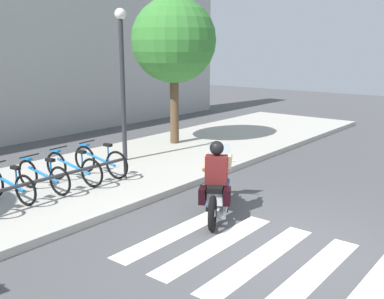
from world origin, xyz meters
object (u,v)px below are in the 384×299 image
bike_rack (59,177)px  tree_near_rack (174,41)px  bicycle_1 (9,185)px  street_lamp (122,72)px  bicycle_2 (43,176)px  motorcycle (217,190)px  rider (217,173)px  bicycle_3 (73,168)px  bicycle_4 (100,161)px

bike_rack → tree_near_rack: tree_near_rack is taller
bicycle_1 → bike_rack: (0.75, -0.55, 0.08)m
street_lamp → tree_near_rack: tree_near_rack is taller
bicycle_2 → tree_near_rack: 6.12m
motorcycle → rider: (-0.07, -0.04, 0.36)m
bike_rack → tree_near_rack: size_ratio=0.80×
bicycle_2 → street_lamp: (2.89, 0.66, 1.96)m
bicycle_3 → bike_rack: bicycle_3 is taller
bicycle_1 → tree_near_rack: bearing=9.9°
bicycle_4 → tree_near_rack: 4.85m
bicycle_2 → tree_near_rack: tree_near_rack is taller
bicycle_2 → street_lamp: bearing=12.9°
bike_rack → bicycle_2: bearing=90.1°
motorcycle → bicycle_4: 3.27m
bicycle_2 → bicycle_4: size_ratio=0.96×
tree_near_rack → bicycle_1: bearing=-170.1°
bicycle_2 → street_lamp: street_lamp is taller
bicycle_1 → bicycle_3: bearing=-0.0°
bicycle_3 → street_lamp: 2.97m
bicycle_1 → bike_rack: 0.94m
bicycle_3 → bike_rack: 0.94m
rider → bicycle_2: 3.65m
rider → bike_rack: (-1.50, 2.76, -0.25)m
street_lamp → tree_near_rack: bearing=9.2°
rider → bicycle_1: rider is taller
bicycle_3 → tree_near_rack: size_ratio=0.38×
motorcycle → bicycle_1: 4.01m
motorcycle → bike_rack: (-1.57, 2.72, 0.11)m
street_lamp → tree_near_rack: 2.62m
street_lamp → bicycle_2: bearing=-167.1°
bicycle_1 → tree_near_rack: size_ratio=0.35×
rider → tree_near_rack: tree_near_rack is taller
bicycle_1 → street_lamp: 4.19m
bicycle_4 → bike_rack: bicycle_4 is taller
bicycle_3 → bicycle_4: bearing=-0.0°
tree_near_rack → bike_rack: bearing=-163.2°
bicycle_4 → tree_near_rack: tree_near_rack is taller
bicycle_3 → bicycle_4: 0.75m
rider → street_lamp: 4.52m
bicycle_2 → bicycle_4: bearing=-0.0°
bicycle_3 → street_lamp: bearing=17.2°
bicycle_2 → bicycle_3: 0.75m
bicycle_1 → bicycle_3: bicycle_3 is taller
bicycle_4 → bike_rack: size_ratio=0.46×
bicycle_4 → street_lamp: size_ratio=0.41×
motorcycle → bicycle_2: bearing=115.6°
motorcycle → bicycle_3: bearing=104.0°
bicycle_2 → bicycle_4: 1.51m
rider → tree_near_rack: (3.86, 4.37, 2.43)m
bicycle_4 → street_lamp: (1.38, 0.66, 1.95)m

